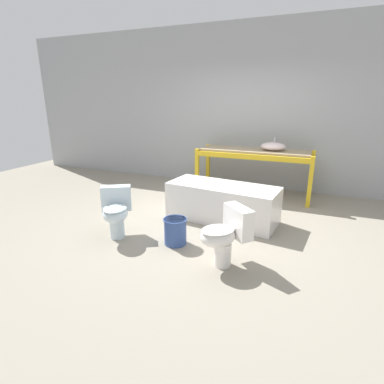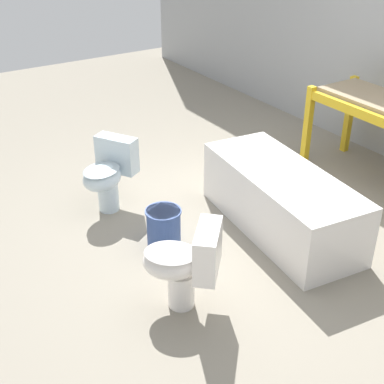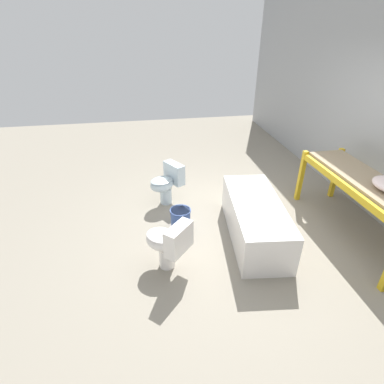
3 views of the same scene
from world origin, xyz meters
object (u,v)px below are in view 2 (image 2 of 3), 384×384
(toilet_near, at_px, (108,172))
(bucket_white, at_px, (164,227))
(toilet_far, at_px, (185,262))
(bathtub_main, at_px, (281,197))

(toilet_near, height_order, bucket_white, toilet_near)
(toilet_near, height_order, toilet_far, same)
(bathtub_main, bearing_deg, toilet_far, -64.98)
(bathtub_main, distance_m, toilet_far, 1.32)
(toilet_near, xyz_separation_m, bucket_white, (0.81, 0.11, -0.20))
(bucket_white, bearing_deg, bathtub_main, 72.24)
(bathtub_main, height_order, bucket_white, bathtub_main)
(bathtub_main, xyz_separation_m, toilet_near, (-1.13, -1.11, 0.06))
(toilet_near, bearing_deg, toilet_far, -36.06)
(bathtub_main, xyz_separation_m, bucket_white, (-0.32, -1.00, -0.14))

